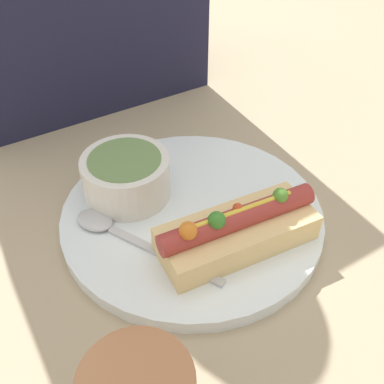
# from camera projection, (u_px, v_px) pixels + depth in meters

# --- Properties ---
(ground_plane) EXTENTS (4.00, 4.00, 0.00)m
(ground_plane) POSITION_uv_depth(u_px,v_px,m) (192.00, 220.00, 0.51)
(ground_plane) COLOR tan
(dinner_plate) EXTENTS (0.29, 0.29, 0.02)m
(dinner_plate) POSITION_uv_depth(u_px,v_px,m) (192.00, 215.00, 0.51)
(dinner_plate) COLOR white
(dinner_plate) RESTS_ON ground_plane
(hot_dog) EXTENTS (0.17, 0.08, 0.06)m
(hot_dog) POSITION_uv_depth(u_px,v_px,m) (237.00, 230.00, 0.45)
(hot_dog) COLOR #E5C17F
(hot_dog) RESTS_ON dinner_plate
(soup_bowl) EXTENTS (0.10, 0.10, 0.05)m
(soup_bowl) POSITION_uv_depth(u_px,v_px,m) (126.00, 175.00, 0.51)
(soup_bowl) COLOR silver
(soup_bowl) RESTS_ON dinner_plate
(spoon) EXTENTS (0.10, 0.17, 0.01)m
(spoon) POSITION_uv_depth(u_px,v_px,m) (114.00, 230.00, 0.47)
(spoon) COLOR #B7B7BC
(spoon) RESTS_ON dinner_plate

